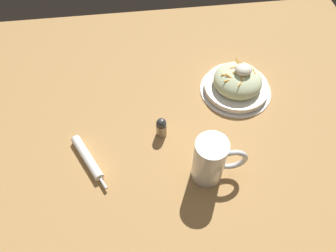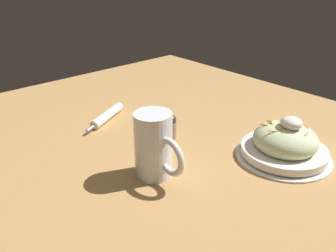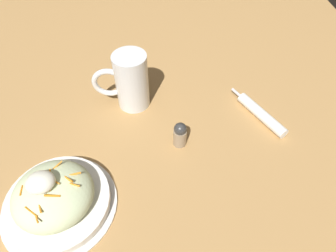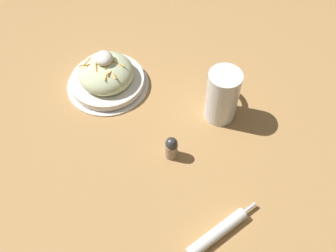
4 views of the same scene
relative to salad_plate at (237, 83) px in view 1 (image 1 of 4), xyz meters
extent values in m
plane|color=#B2844C|center=(-0.20, -0.26, -0.03)|extent=(1.43, 1.43, 0.00)
cylinder|color=white|center=(0.00, 0.00, -0.03)|extent=(0.23, 0.23, 0.01)
cylinder|color=white|center=(0.00, 0.00, -0.02)|extent=(0.20, 0.20, 0.02)
ellipsoid|color=beige|center=(0.00, 0.00, 0.01)|extent=(0.15, 0.15, 0.08)
cylinder|color=orange|center=(-0.05, 0.00, 0.04)|extent=(0.02, 0.01, 0.01)
cylinder|color=orange|center=(-0.04, -0.01, 0.05)|extent=(0.02, 0.02, 0.01)
cylinder|color=orange|center=(0.05, 0.00, 0.04)|extent=(0.00, 0.02, 0.00)
cylinder|color=orange|center=(0.01, 0.04, 0.05)|extent=(0.01, 0.02, 0.01)
cylinder|color=orange|center=(0.02, 0.04, 0.04)|extent=(0.03, 0.02, 0.00)
cylinder|color=orange|center=(0.01, 0.05, 0.04)|extent=(0.02, 0.03, 0.01)
cylinder|color=orange|center=(-0.04, -0.02, 0.04)|extent=(0.02, 0.01, 0.00)
cylinder|color=orange|center=(0.00, -0.02, 0.05)|extent=(0.00, 0.03, 0.01)
cylinder|color=orange|center=(-0.01, 0.02, 0.05)|extent=(0.03, 0.00, 0.01)
cylinder|color=orange|center=(-0.01, -0.04, 0.05)|extent=(0.02, 0.02, 0.01)
cylinder|color=orange|center=(0.00, 0.01, 0.05)|extent=(0.03, 0.01, 0.00)
cylinder|color=orange|center=(-0.01, -0.01, 0.05)|extent=(0.03, 0.02, 0.01)
ellipsoid|color=white|center=(0.01, 0.00, 0.06)|extent=(0.05, 0.05, 0.03)
cylinder|color=white|center=(-0.15, -0.28, 0.04)|extent=(0.08, 0.08, 0.15)
cylinder|color=#B76B14|center=(-0.15, -0.28, 0.00)|extent=(0.07, 0.07, 0.07)
cylinder|color=white|center=(-0.15, -0.28, 0.04)|extent=(0.07, 0.07, 0.01)
torus|color=white|center=(-0.09, -0.28, 0.04)|extent=(0.08, 0.02, 0.08)
cylinder|color=white|center=(-0.47, -0.20, -0.02)|extent=(0.09, 0.15, 0.03)
cylinder|color=silver|center=(-0.42, -0.28, -0.02)|extent=(0.02, 0.04, 0.01)
cylinder|color=gray|center=(-0.25, -0.14, -0.01)|extent=(0.03, 0.03, 0.05)
sphere|color=#333333|center=(-0.25, -0.14, 0.02)|extent=(0.03, 0.03, 0.03)
camera|label=1|loc=(-0.30, -0.66, 0.75)|focal=34.37mm
camera|label=2|loc=(0.36, -0.70, 0.40)|focal=37.55mm
camera|label=3|loc=(-0.19, 0.27, 0.51)|focal=30.74mm
camera|label=4|loc=(-0.73, -0.05, 0.75)|focal=40.39mm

